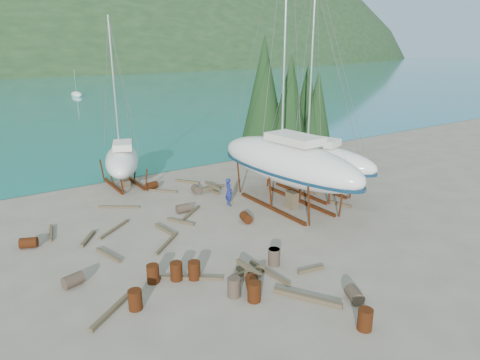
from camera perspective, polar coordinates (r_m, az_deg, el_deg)
ground at (r=24.84m, az=2.27°, el=-7.48°), size 600.00×600.00×0.00m
far_house_right at (r=212.71m, az=-23.05°, el=14.06°), size 6.60×5.60×5.60m
cypress_near_right at (r=40.00m, az=6.70°, el=10.60°), size 3.60×3.60×10.00m
cypress_mid_right at (r=39.66m, az=10.23°, el=9.12°), size 3.06×3.06×8.50m
cypress_back_left at (r=40.52m, az=3.22°, el=12.02°), size 4.14×4.14×11.50m
cypress_far_right at (r=42.80m, az=8.89°, el=10.17°), size 3.24×3.24×9.00m
moored_boat_mid at (r=101.35m, az=-20.96°, el=10.59°), size 2.00×5.00×6.05m
large_sailboat_near at (r=28.57m, az=6.34°, el=2.46°), size 4.51×12.60×19.48m
large_sailboat_far at (r=31.85m, az=9.56°, el=2.83°), size 5.92×10.31×15.69m
small_sailboat_shore at (r=34.29m, az=-15.45°, el=2.62°), size 5.08×8.24×12.58m
worker at (r=29.15m, az=-1.51°, el=-1.59°), size 0.54×0.75×1.93m
drum_0 at (r=18.84m, az=-13.80°, el=-15.25°), size 0.58×0.58×0.88m
drum_1 at (r=19.56m, az=15.00°, el=-14.55°), size 0.88×1.04×0.58m
drum_2 at (r=26.03m, az=-26.35°, el=-7.50°), size 1.04×0.88×0.58m
drum_4 at (r=33.31m, az=-11.71°, el=-0.72°), size 0.97×0.73×0.58m
drum_5 at (r=21.65m, az=4.57°, el=-10.20°), size 0.58×0.58×0.88m
drum_6 at (r=26.61m, az=0.81°, el=-5.04°), size 0.77×0.99×0.58m
drum_7 at (r=17.89m, az=16.34°, el=-17.41°), size 0.58×0.58×0.88m
drum_8 at (r=20.54m, az=-11.53°, el=-12.15°), size 0.58×0.58×0.88m
drum_9 at (r=28.34m, az=-7.59°, el=-3.76°), size 0.93×0.67×0.58m
drum_10 at (r=20.57m, az=-8.49°, el=-11.93°), size 0.58×0.58×0.88m
drum_11 at (r=31.91m, az=-5.84°, el=-1.25°), size 0.72×0.96×0.58m
drum_12 at (r=19.70m, az=1.64°, el=-13.66°), size 0.93×1.05×0.58m
drum_13 at (r=18.85m, az=1.91°, el=-14.68°), size 0.58×0.58×0.88m
drum_14 at (r=20.53m, az=-6.12°, el=-11.88°), size 0.58×0.58×0.88m
drum_15 at (r=21.35m, az=-21.38°, el=-12.33°), size 1.01×0.80×0.58m
drum_16 at (r=19.16m, az=-0.80°, el=-14.09°), size 0.58×0.58×0.88m
drum_17 at (r=21.65m, az=4.53°, el=-10.19°), size 0.58×0.58×0.88m
timber_0 at (r=30.07m, az=-15.85°, el=-3.48°), size 2.34×1.72×0.14m
timber_1 at (r=30.16m, az=13.27°, el=-3.16°), size 0.61×1.58×0.19m
timber_2 at (r=25.78m, az=-19.61°, el=-7.37°), size 1.28×1.73×0.19m
timber_3 at (r=20.68m, az=-6.55°, el=-12.84°), size 2.51×1.91×0.15m
timber_4 at (r=26.81m, az=-7.94°, el=-5.52°), size 1.13×1.78×0.17m
timber_5 at (r=20.99m, az=3.93°, el=-12.24°), size 0.35×2.78×0.16m
timber_6 at (r=34.45m, az=-7.05°, el=-0.22°), size 1.40×1.80×0.19m
timber_7 at (r=21.48m, az=9.44°, el=-11.70°), size 1.44×0.44×0.17m
timber_8 at (r=25.84m, az=-10.06°, el=-6.51°), size 0.45×1.87×0.19m
timber_9 at (r=32.60m, az=-10.23°, el=-1.43°), size 1.65×1.70×0.15m
timber_10 at (r=27.91m, az=-6.72°, el=-4.52°), size 2.43×1.98×0.16m
timber_11 at (r=24.13m, az=-9.72°, el=-8.32°), size 2.15×1.90×0.15m
timber_12 at (r=23.56m, az=-17.14°, el=-9.53°), size 0.69×2.10×0.17m
timber_14 at (r=19.03m, az=-16.84°, el=-16.42°), size 2.22×1.75×0.18m
timber_15 at (r=26.62m, az=-16.37°, el=-6.28°), size 2.36×1.84×0.15m
timber_16 at (r=19.27m, az=8.97°, el=-15.28°), size 1.75×2.70×0.23m
timber_17 at (r=27.34m, az=-23.91°, el=-6.47°), size 0.67×2.27×0.16m
timber_pile_fore at (r=20.60m, az=1.13°, el=-12.12°), size 1.80×1.80×0.60m
timber_pile_aft at (r=32.13m, az=-3.74°, el=-1.04°), size 1.80×1.80×0.60m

